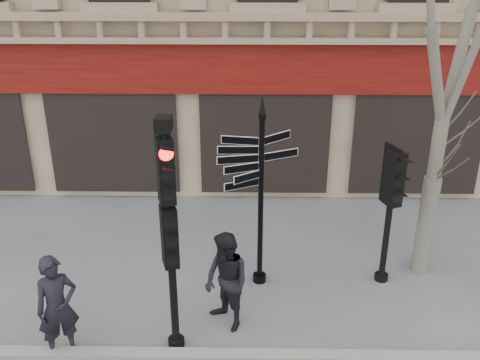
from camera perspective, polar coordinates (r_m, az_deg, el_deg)
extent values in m
plane|color=slate|center=(10.53, 3.20, -13.43)|extent=(80.00, 80.00, 0.00)
cube|color=#999790|center=(9.41, 3.53, -18.25)|extent=(80.00, 0.25, 0.12)
cube|color=#5C0909|center=(13.58, 2.82, 11.89)|extent=(28.00, 0.25, 1.30)
cube|color=#90725D|center=(13.19, 2.93, 15.82)|extent=(28.00, 0.35, 0.74)
cylinder|color=black|center=(10.38, 2.22, -2.71)|extent=(0.11, 0.11, 3.48)
cylinder|color=black|center=(11.21, 2.09, -10.37)|extent=(0.27, 0.27, 0.15)
cone|color=black|center=(9.66, 2.40, 8.06)|extent=(0.12, 0.12, 0.35)
cylinder|color=black|center=(8.65, -7.38, -7.55)|extent=(0.13, 0.13, 3.77)
cylinder|color=black|center=(9.70, -6.81, -16.77)|extent=(0.28, 0.28, 0.15)
cube|color=black|center=(8.50, -7.48, -5.83)|extent=(0.53, 0.45, 1.02)
cube|color=black|center=(8.02, -7.89, 1.11)|extent=(0.53, 0.45, 1.02)
sphere|color=#FF0C05|center=(7.92, -8.00, 2.95)|extent=(0.22, 0.22, 0.22)
cube|color=black|center=(7.78, -8.18, 5.93)|extent=(0.32, 0.36, 0.22)
cylinder|color=black|center=(10.95, 15.55, -3.99)|extent=(0.14, 0.14, 2.85)
cylinder|color=black|center=(11.61, 14.83, -9.90)|extent=(0.30, 0.30, 0.16)
cube|color=black|center=(10.59, 16.06, 0.27)|extent=(0.57, 0.48, 1.08)
cylinder|color=gray|center=(11.66, 19.19, -4.65)|extent=(0.35, 0.35, 2.16)
cylinder|color=gray|center=(11.01, 20.33, 3.04)|extent=(0.27, 0.27, 1.37)
imported|color=black|center=(9.45, -18.91, -12.74)|extent=(0.81, 0.74, 1.86)
imported|color=black|center=(9.56, -1.45, -10.81)|extent=(1.11, 1.14, 1.86)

